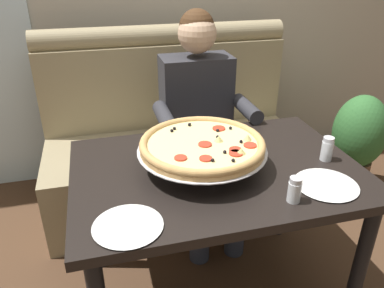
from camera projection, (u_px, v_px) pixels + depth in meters
name	position (u px, v px, depth m)	size (l,w,h in m)	color
booth_bench	(174.00, 145.00, 2.48)	(1.62, 0.78, 1.13)	#998966
dining_table	(216.00, 186.00, 1.62)	(1.19, 0.82, 0.73)	black
diner_main	(201.00, 115.00, 2.14)	(0.54, 0.64, 1.27)	#2D3342
pizza	(202.00, 145.00, 1.53)	(0.53, 0.53, 0.14)	silver
shaker_parmesan	(294.00, 191.00, 1.34)	(0.05, 0.05, 0.10)	white
shaker_pepper_flakes	(327.00, 150.00, 1.61)	(0.05, 0.05, 0.11)	white
plate_near_left	(326.00, 183.00, 1.44)	(0.24, 0.24, 0.02)	white
plate_near_right	(128.00, 224.00, 1.23)	(0.23, 0.23, 0.02)	white
potted_plant	(358.00, 139.00, 2.60)	(0.36, 0.36, 0.70)	brown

